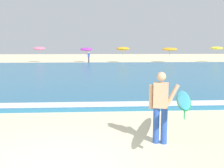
# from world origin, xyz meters

# --- Properties ---
(ground_plane) EXTENTS (160.00, 160.00, 0.00)m
(ground_plane) POSITION_xyz_m (0.00, 0.00, 0.00)
(ground_plane) COLOR beige
(sea) EXTENTS (120.00, 28.00, 0.14)m
(sea) POSITION_xyz_m (0.00, 18.32, 0.07)
(sea) COLOR teal
(sea) RESTS_ON ground
(surf_foam) EXTENTS (120.00, 0.85, 0.01)m
(surf_foam) POSITION_xyz_m (0.00, 4.92, 0.15)
(surf_foam) COLOR white
(surf_foam) RESTS_ON sea
(surfer_with_board) EXTENTS (1.34, 2.82, 1.73)m
(surfer_with_board) POSITION_xyz_m (2.65, 1.05, 1.04)
(surfer_with_board) COLOR #284CA3
(surfer_with_board) RESTS_ON ground
(beach_umbrella_0) EXTENTS (1.82, 1.85, 2.39)m
(beach_umbrella_0) POSITION_xyz_m (-7.68, 35.92, 2.08)
(beach_umbrella_0) COLOR beige
(beach_umbrella_0) RESTS_ON ground
(beach_umbrella_1) EXTENTS (1.92, 1.95, 2.27)m
(beach_umbrella_1) POSITION_xyz_m (-0.54, 35.86, 1.95)
(beach_umbrella_1) COLOR beige
(beach_umbrella_1) RESTS_ON ground
(beach_umbrella_2) EXTENTS (1.95, 1.96, 2.32)m
(beach_umbrella_2) POSITION_xyz_m (4.90, 34.05, 2.03)
(beach_umbrella_2) COLOR beige
(beach_umbrella_2) RESTS_ON ground
(beach_umbrella_3) EXTENTS (2.24, 2.26, 2.26)m
(beach_umbrella_3) POSITION_xyz_m (11.89, 33.81, 1.97)
(beach_umbrella_3) COLOR beige
(beach_umbrella_3) RESTS_ON ground
(beach_umbrella_4) EXTENTS (1.88, 1.91, 2.41)m
(beach_umbrella_4) POSITION_xyz_m (19.43, 34.66, 2.13)
(beach_umbrella_4) COLOR beige
(beach_umbrella_4) RESTS_ON ground
(beachgoer_near_row_left) EXTENTS (0.32, 0.20, 1.58)m
(beachgoer_near_row_left) POSITION_xyz_m (-0.12, 32.95, 0.84)
(beachgoer_near_row_left) COLOR #383842
(beachgoer_near_row_left) RESTS_ON ground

